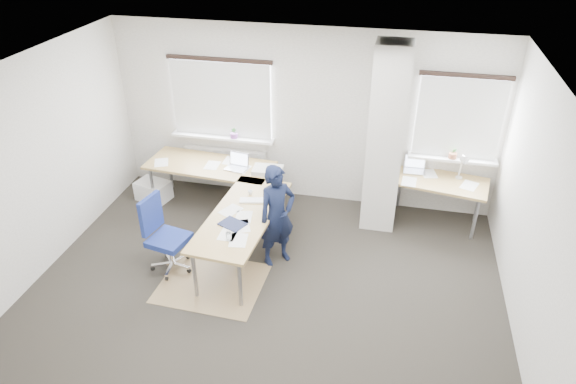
% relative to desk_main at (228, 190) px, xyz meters
% --- Properties ---
extents(ground, '(6.00, 6.00, 0.00)m').
position_rel_desk_main_xyz_m(ground, '(0.86, -1.27, -0.69)').
color(ground, '#282420').
rests_on(ground, ground).
extents(room_shell, '(6.04, 5.04, 2.82)m').
position_rel_desk_main_xyz_m(room_shell, '(1.04, -0.82, 1.05)').
color(room_shell, '#B9B3A9').
rests_on(room_shell, ground).
extents(floor_mat, '(1.36, 1.16, 0.01)m').
position_rel_desk_main_xyz_m(floor_mat, '(0.15, -1.25, -0.69)').
color(floor_mat, '#947850').
rests_on(floor_mat, ground).
extents(white_crate, '(0.60, 0.48, 0.32)m').
position_rel_desk_main_xyz_m(white_crate, '(-1.52, 0.57, -0.53)').
color(white_crate, white).
rests_on(white_crate, ground).
extents(desk_main, '(2.41, 2.77, 0.96)m').
position_rel_desk_main_xyz_m(desk_main, '(0.00, 0.00, 0.00)').
color(desk_main, olive).
rests_on(desk_main, ground).
extents(desk_side, '(1.50, 0.93, 1.22)m').
position_rel_desk_main_xyz_m(desk_side, '(3.00, 0.89, -0.01)').
color(desk_side, olive).
rests_on(desk_side, ground).
extents(task_chair, '(0.59, 0.58, 1.07)m').
position_rel_desk_main_xyz_m(task_chair, '(-0.53, -1.05, -0.39)').
color(task_chair, navy).
rests_on(task_chair, ground).
extents(person, '(0.63, 0.62, 1.46)m').
position_rel_desk_main_xyz_m(person, '(0.87, -0.58, 0.04)').
color(person, black).
rests_on(person, ground).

